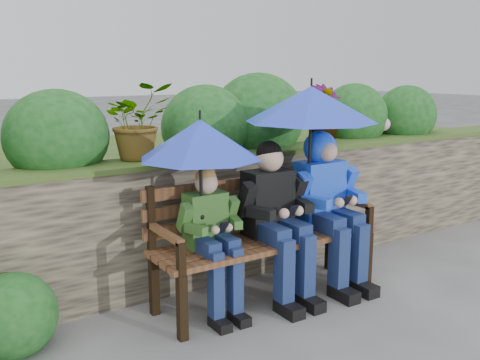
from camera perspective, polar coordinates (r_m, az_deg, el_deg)
ground at (r=3.92m, az=0.81°, el=-13.99°), size 60.00×60.00×0.00m
garden_backdrop at (r=5.02m, az=-10.81°, el=-1.00°), size 8.00×2.87×1.86m
park_bench at (r=4.02m, az=2.30°, el=-5.28°), size 1.75×0.51×0.92m
boy_left at (r=3.70m, az=-3.00°, el=-5.65°), size 0.43×0.50×1.04m
boy_middle at (r=3.95m, az=3.87°, el=-3.58°), size 0.54×0.63×1.19m
boy_right at (r=4.25m, az=9.32°, el=-1.72°), size 0.57×0.69×1.23m
umbrella_left at (r=3.54m, az=-4.26°, el=4.35°), size 0.84×0.84×0.74m
umbrella_right at (r=4.10m, az=7.58°, el=8.00°), size 1.01×1.01×0.92m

